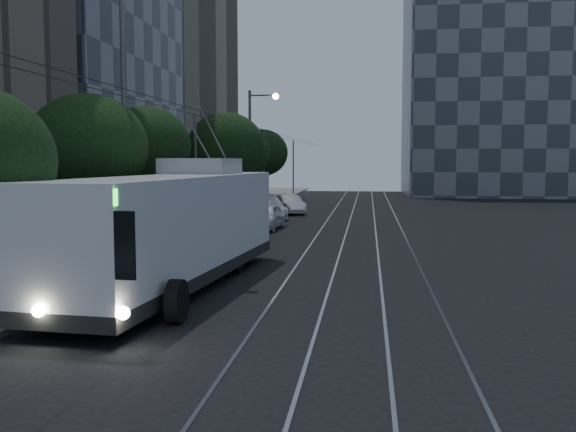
{
  "coord_description": "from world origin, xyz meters",
  "views": [
    {
      "loc": [
        2.85,
        -19.72,
        3.85
      ],
      "look_at": [
        -0.01,
        3.15,
        1.84
      ],
      "focal_mm": 40.0,
      "sensor_mm": 36.0,
      "label": 1
    }
  ],
  "objects_px": {
    "car_white_b": "(267,207)",
    "car_white_c": "(290,205)",
    "trolleybus": "(176,228)",
    "car_white_a": "(265,216)",
    "pickup_silver": "(240,216)",
    "streetlamp_near": "(136,84)",
    "car_white_d": "(277,201)",
    "streetlamp_far": "(256,139)"
  },
  "relations": [
    {
      "from": "car_white_b",
      "to": "car_white_c",
      "type": "distance_m",
      "value": 3.93
    },
    {
      "from": "trolleybus",
      "to": "car_white_c",
      "type": "height_order",
      "value": "trolleybus"
    },
    {
      "from": "car_white_a",
      "to": "car_white_c",
      "type": "bearing_deg",
      "value": 93.53
    },
    {
      "from": "car_white_a",
      "to": "car_white_c",
      "type": "height_order",
      "value": "car_white_a"
    },
    {
      "from": "pickup_silver",
      "to": "streetlamp_near",
      "type": "height_order",
      "value": "streetlamp_near"
    },
    {
      "from": "car_white_a",
      "to": "car_white_c",
      "type": "relative_size",
      "value": 1.06
    },
    {
      "from": "trolleybus",
      "to": "car_white_d",
      "type": "height_order",
      "value": "trolleybus"
    },
    {
      "from": "trolleybus",
      "to": "car_white_b",
      "type": "xyz_separation_m",
      "value": [
        -0.88,
        23.05,
        -1.03
      ]
    },
    {
      "from": "trolleybus",
      "to": "car_white_a",
      "type": "height_order",
      "value": "trolleybus"
    },
    {
      "from": "streetlamp_far",
      "to": "car_white_c",
      "type": "bearing_deg",
      "value": 17.16
    },
    {
      "from": "streetlamp_far",
      "to": "car_white_a",
      "type": "bearing_deg",
      "value": -77.06
    },
    {
      "from": "car_white_b",
      "to": "streetlamp_far",
      "type": "relative_size",
      "value": 0.61
    },
    {
      "from": "streetlamp_near",
      "to": "car_white_a",
      "type": "bearing_deg",
      "value": 82.33
    },
    {
      "from": "car_white_b",
      "to": "streetlamp_near",
      "type": "relative_size",
      "value": 0.5
    },
    {
      "from": "pickup_silver",
      "to": "streetlamp_far",
      "type": "xyz_separation_m",
      "value": [
        -1.21,
        11.53,
        4.43
      ]
    },
    {
      "from": "car_white_a",
      "to": "car_white_d",
      "type": "bearing_deg",
      "value": 99.75
    },
    {
      "from": "pickup_silver",
      "to": "car_white_b",
      "type": "height_order",
      "value": "pickup_silver"
    },
    {
      "from": "car_white_c",
      "to": "streetlamp_near",
      "type": "relative_size",
      "value": 0.38
    },
    {
      "from": "streetlamp_near",
      "to": "streetlamp_far",
      "type": "xyz_separation_m",
      "value": [
        -0.28,
        24.13,
        -1.03
      ]
    },
    {
      "from": "car_white_b",
      "to": "streetlamp_far",
      "type": "bearing_deg",
      "value": 95.43
    },
    {
      "from": "pickup_silver",
      "to": "streetlamp_near",
      "type": "bearing_deg",
      "value": -96.06
    },
    {
      "from": "trolleybus",
      "to": "car_white_a",
      "type": "bearing_deg",
      "value": 94.94
    },
    {
      "from": "car_white_c",
      "to": "car_white_d",
      "type": "xyz_separation_m",
      "value": [
        -1.54,
        4.18,
        -0.04
      ]
    },
    {
      "from": "car_white_b",
      "to": "streetlamp_near",
      "type": "height_order",
      "value": "streetlamp_near"
    },
    {
      "from": "trolleybus",
      "to": "car_white_a",
      "type": "distance_m",
      "value": 16.46
    },
    {
      "from": "trolleybus",
      "to": "streetlamp_far",
      "type": "distance_m",
      "value": 26.43
    },
    {
      "from": "streetlamp_far",
      "to": "car_white_d",
      "type": "bearing_deg",
      "value": 80.51
    },
    {
      "from": "car_white_d",
      "to": "pickup_silver",
      "type": "bearing_deg",
      "value": -67.4
    },
    {
      "from": "car_white_b",
      "to": "car_white_d",
      "type": "height_order",
      "value": "car_white_b"
    },
    {
      "from": "pickup_silver",
      "to": "streetlamp_far",
      "type": "height_order",
      "value": "streetlamp_far"
    },
    {
      "from": "trolleybus",
      "to": "car_white_a",
      "type": "relative_size",
      "value": 3.1
    },
    {
      "from": "car_white_a",
      "to": "car_white_b",
      "type": "distance_m",
      "value": 6.7
    },
    {
      "from": "trolleybus",
      "to": "streetlamp_near",
      "type": "distance_m",
      "value": 5.3
    },
    {
      "from": "car_white_b",
      "to": "streetlamp_near",
      "type": "bearing_deg",
      "value": -109.93
    },
    {
      "from": "car_white_c",
      "to": "streetlamp_far",
      "type": "height_order",
      "value": "streetlamp_far"
    },
    {
      "from": "trolleybus",
      "to": "car_white_b",
      "type": "height_order",
      "value": "trolleybus"
    },
    {
      "from": "streetlamp_far",
      "to": "car_white_b",
      "type": "bearing_deg",
      "value": -67.34
    },
    {
      "from": "car_white_d",
      "to": "car_white_a",
      "type": "bearing_deg",
      "value": -63.26
    },
    {
      "from": "car_white_d",
      "to": "streetlamp_far",
      "type": "height_order",
      "value": "streetlamp_far"
    },
    {
      "from": "car_white_b",
      "to": "car_white_d",
      "type": "xyz_separation_m",
      "value": [
        -0.45,
        7.96,
        -0.15
      ]
    },
    {
      "from": "trolleybus",
      "to": "car_white_c",
      "type": "distance_m",
      "value": 26.85
    },
    {
      "from": "car_white_b",
      "to": "car_white_c",
      "type": "relative_size",
      "value": 1.33
    }
  ]
}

